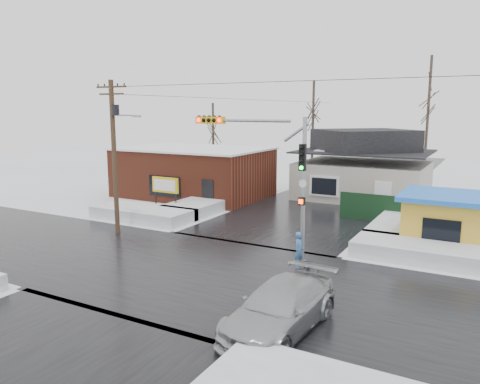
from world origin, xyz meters
The scene contains 20 objects.
ground centered at (0.00, 0.00, 0.00)m, with size 120.00×120.00×0.00m, color white.
road_ns centered at (0.00, 0.00, 0.01)m, with size 10.00×120.00×0.02m, color black.
road_ew centered at (0.00, 0.00, 0.01)m, with size 120.00×10.00×0.02m, color black.
snowbank_nw centered at (-9.00, 7.00, 0.40)m, with size 7.00×3.00×0.80m, color white.
snowbank_ne centered at (9.00, 7.00, 0.40)m, with size 7.00×3.00×0.80m, color white.
snowbank_nside_w centered at (-7.00, 12.00, 0.40)m, with size 3.00×8.00×0.80m, color white.
snowbank_nside_e centered at (7.00, 12.00, 0.40)m, with size 3.00×8.00×0.80m, color white.
traffic_signal centered at (2.43, 2.97, 4.54)m, with size 6.05×0.68×7.00m.
utility_pole centered at (-7.93, 3.50, 5.11)m, with size 3.15×0.44×9.00m.
brick_building centered at (-11.00, 15.99, 2.08)m, with size 12.20×8.20×4.12m.
marquee_sign centered at (-9.00, 9.49, 1.92)m, with size 2.20×0.21×2.55m.
house centered at (2.00, 22.00, 2.62)m, with size 10.40×8.40×5.76m.
kiosk centered at (9.50, 9.99, 1.46)m, with size 4.60×4.60×2.88m.
fence centered at (6.50, 14.00, 0.90)m, with size 8.00×0.12×1.80m, color black.
tree_far_left centered at (-4.00, 26.00, 7.95)m, with size 3.00×3.00×10.00m.
tree_far_mid centered at (6.00, 28.00, 9.54)m, with size 3.00×3.00×12.00m.
tree_far_west centered at (-14.00, 24.00, 6.36)m, with size 3.00×3.00×8.00m.
pedestrian centered at (3.92, 2.87, 0.85)m, with size 0.62×0.41×1.70m, color #3F75B2.
car centered at (5.72, -3.38, 0.80)m, with size 2.25×5.53×1.61m, color #A9ADB1.
shopping_bag centered at (4.30, 2.89, 0.17)m, with size 0.28×0.12×0.35m, color black.
Camera 1 is at (11.60, -16.88, 7.32)m, focal length 35.00 mm.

